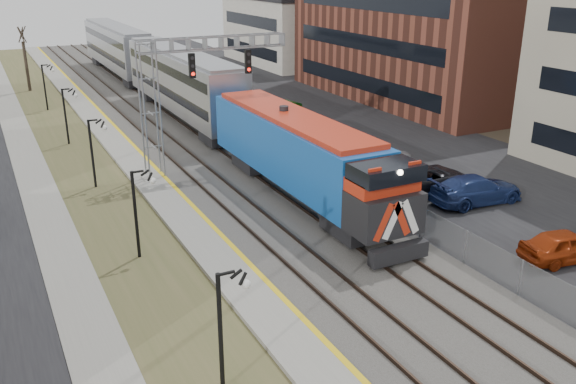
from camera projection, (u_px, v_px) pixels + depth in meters
sidewalk at (28, 161)px, 39.58m from camera, size 2.00×120.00×0.08m
grass_median at (76, 155)px, 40.86m from camera, size 4.00×120.00×0.06m
platform at (121, 148)px, 42.10m from camera, size 2.00×120.00×0.24m
ballast_bed at (190, 140)px, 44.24m from camera, size 8.00×120.00×0.20m
parking_lot at (332, 122)px, 49.38m from camera, size 16.00×120.00×0.04m
platform_edge at (133, 145)px, 42.43m from camera, size 0.24×120.00×0.01m
track_near at (163, 141)px, 43.33m from camera, size 1.58×120.00×0.15m
track_far at (210, 135)px, 44.82m from camera, size 1.58×120.00×0.15m
train at (168, 78)px, 52.21m from camera, size 3.00×63.05×5.33m
signal_gantry at (178, 83)px, 35.28m from camera, size 9.00×1.07×8.15m
lampposts at (134, 213)px, 26.23m from camera, size 0.14×62.14×4.00m
fence at (243, 124)px, 45.78m from camera, size 0.04×120.00×1.60m
buildings_east at (504, 39)px, 49.94m from camera, size 16.00×76.00×15.00m
car_lot_a at (567, 246)px, 26.15m from camera, size 4.36×2.40×1.40m
car_lot_c at (426, 179)px, 34.11m from camera, size 5.61×2.74×1.54m
car_lot_d at (476, 190)px, 32.48m from camera, size 5.38×2.48×1.52m
car_lot_e at (376, 156)px, 38.12m from camera, size 4.70×2.11×1.57m
car_lot_f at (275, 107)px, 50.96m from camera, size 5.16×2.72×1.62m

